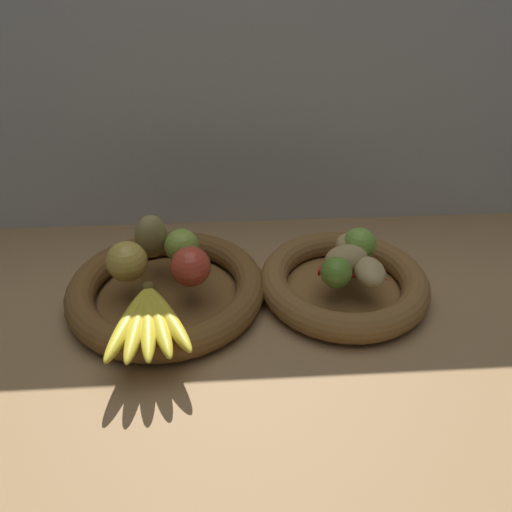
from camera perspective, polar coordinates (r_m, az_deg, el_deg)
ground_plane at (r=93.58cm, az=0.70°, el=-5.32°), size 140.00×90.00×3.00cm
back_wall at (r=107.04cm, az=-0.42°, el=17.41°), size 140.00×3.00×55.00cm
fruit_bowl_left at (r=91.54cm, az=-10.26°, el=-3.88°), size 35.85×35.85×5.14cm
fruit_bowl_right at (r=93.14cm, az=10.07°, el=-3.12°), size 31.23×31.23×5.14cm
apple_green_back at (r=92.23cm, az=-8.55°, el=1.14°), size 6.43×6.43×6.43cm
apple_golden_left at (r=89.28cm, az=-14.64°, el=-0.56°), size 7.21×7.21×7.21cm
apple_red_right at (r=85.87cm, az=-7.56°, el=-1.21°), size 7.05×7.05×7.05cm
pear_brown at (r=94.09cm, az=-11.97°, el=2.21°), size 8.27×8.21×8.56cm
banana_bunch_front at (r=79.22cm, az=-12.31°, el=-7.24°), size 14.42×18.93×2.62cm
potato_back at (r=94.50cm, az=11.04°, el=1.13°), size 8.69×8.54×4.76cm
potato_small at (r=88.57cm, az=12.97°, el=-1.81°), size 5.33×7.72×4.13cm
potato_large at (r=90.16cm, az=10.40°, el=-0.44°), size 9.20×7.50×4.98cm
lime_near at (r=86.14cm, az=9.22°, el=-1.89°), size 5.48×5.48×5.48cm
lime_far at (r=93.93cm, az=11.80°, el=1.34°), size 6.24×6.24×6.24cm
chili_pepper at (r=89.25cm, az=11.45°, el=-2.24°), size 13.35×5.46×1.73cm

